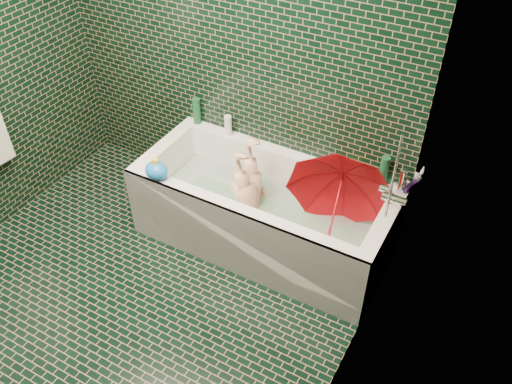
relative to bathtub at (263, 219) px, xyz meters
The scene contains 18 objects.
floor 1.12m from the bathtub, 114.07° to the right, with size 2.80×2.80×0.00m, color black.
wall_back 1.20m from the bathtub, 138.90° to the left, with size 2.80×2.80×0.00m, color black.
wall_right 1.68m from the bathtub, 49.85° to the right, with size 2.80×2.80×0.00m, color black.
bathtub is the anchor object (origin of this frame).
bath_mat 0.06m from the bathtub, 90.00° to the left, with size 1.35×0.47×0.01m, color green.
water 0.09m from the bathtub, 90.00° to the left, with size 1.48×0.53×0.00m, color silver.
faucet 0.99m from the bathtub, ahead, with size 0.18×0.19×0.55m.
child 0.14m from the bathtub, behind, with size 0.34×0.22×0.93m, color #F1B497.
umbrella 0.61m from the bathtub, ahead, with size 0.64×0.64×0.56m, color red.
soap_bottle_a 0.92m from the bathtub, 22.30° to the left, with size 0.10×0.10×0.26m, color white.
soap_bottle_b 0.93m from the bathtub, 21.98° to the left, with size 0.08×0.08×0.18m, color #421C69.
soap_bottle_c 0.83m from the bathtub, 26.89° to the left, with size 0.14×0.14×0.18m, color #154927.
bottle_right_tall 0.87m from the bathtub, 26.84° to the left, with size 0.06×0.06×0.20m, color #154927.
bottle_right_pump 0.96m from the bathtub, 21.60° to the left, with size 0.05×0.05×0.17m, color silver.
bottle_left_tall 0.94m from the bathtub, 154.18° to the left, with size 0.06×0.06×0.20m, color #154927.
bottle_left_short 0.71m from the bathtub, 144.12° to the left, with size 0.05×0.05×0.15m, color white.
rubber_duck 0.70m from the bathtub, 35.33° to the left, with size 0.12×0.09×0.10m.
bath_toy 0.79m from the bathtub, 152.72° to the right, with size 0.17×0.14×0.15m.
Camera 1 is at (1.71, -1.36, 2.74)m, focal length 38.00 mm.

